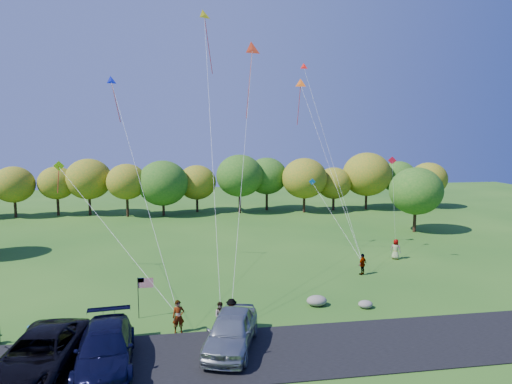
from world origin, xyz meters
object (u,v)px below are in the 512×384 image
at_px(minivan_silver, 231,331).
at_px(flyer_c, 231,313).
at_px(minivan_dark, 40,354).
at_px(flyer_a, 178,317).
at_px(flyer_e, 396,249).
at_px(flyer_d, 363,264).
at_px(minivan_navy, 105,349).
at_px(trash_barrel, 33,333).
at_px(flyer_b, 221,316).

xyz_separation_m(minivan_silver, flyer_c, (0.31, 2.81, -0.19)).
xyz_separation_m(minivan_dark, flyer_a, (6.34, 3.61, -0.08)).
bearing_deg(flyer_e, flyer_d, 79.95).
bearing_deg(minivan_silver, minivan_navy, -153.61).
bearing_deg(flyer_d, flyer_c, -0.82).
bearing_deg(flyer_d, flyer_e, -177.27).
relative_size(minivan_dark, trash_barrel, 8.45).
bearing_deg(minivan_dark, minivan_navy, 8.30).
distance_m(flyer_a, flyer_d, 16.80).
bearing_deg(flyer_b, flyer_a, -178.00).
height_order(minivan_silver, flyer_e, minivan_silver).
height_order(minivan_dark, trash_barrel, minivan_dark).
height_order(minivan_dark, flyer_b, minivan_dark).
distance_m(minivan_dark, flyer_c, 10.19).
relative_size(flyer_b, trash_barrel, 2.01).
relative_size(minivan_navy, minivan_silver, 1.14).
height_order(minivan_navy, flyer_e, minivan_navy).
xyz_separation_m(flyer_b, flyer_e, (16.77, 12.40, 0.09)).
height_order(minivan_dark, minivan_silver, minivan_silver).
height_order(flyer_a, flyer_d, flyer_a).
relative_size(flyer_a, flyer_c, 1.12).
distance_m(minivan_silver, flyer_b, 2.52).
bearing_deg(flyer_c, flyer_d, -147.14).
relative_size(minivan_navy, trash_barrel, 7.96).
distance_m(flyer_a, trash_barrel, 7.87).
relative_size(flyer_b, flyer_e, 0.91).
distance_m(minivan_navy, minivan_silver, 6.25).
xyz_separation_m(flyer_a, flyer_b, (2.41, 0.00, -0.12)).
bearing_deg(trash_barrel, flyer_d, 20.41).
bearing_deg(minivan_silver, flyer_a, 154.72).
relative_size(flyer_e, trash_barrel, 2.22).
bearing_deg(minivan_dark, flyer_c, 29.16).
relative_size(flyer_d, trash_barrel, 2.10).
height_order(flyer_b, trash_barrel, flyer_b).
xyz_separation_m(flyer_b, flyer_c, (0.64, 0.32, 0.02)).
bearing_deg(flyer_b, minivan_silver, -80.42).
xyz_separation_m(minivan_navy, flyer_a, (3.43, 3.51, -0.06)).
bearing_deg(minivan_navy, flyer_d, 29.03).
relative_size(minivan_navy, flyer_c, 3.86).
distance_m(minivan_silver, flyer_e, 22.18).
height_order(minivan_dark, flyer_e, minivan_dark).
bearing_deg(flyer_d, trash_barrel, -16.17).
distance_m(flyer_b, flyer_c, 0.72).
relative_size(flyer_b, flyer_d, 0.96).
distance_m(minivan_dark, trash_barrel, 4.18).
bearing_deg(flyer_c, flyer_a, 3.15).
bearing_deg(minivan_dark, trash_barrel, 117.83).
xyz_separation_m(minivan_navy, minivan_silver, (6.17, 1.02, 0.03)).
xyz_separation_m(minivan_silver, flyer_a, (-2.74, 2.49, -0.09)).
bearing_deg(flyer_c, minivan_navy, 27.73).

